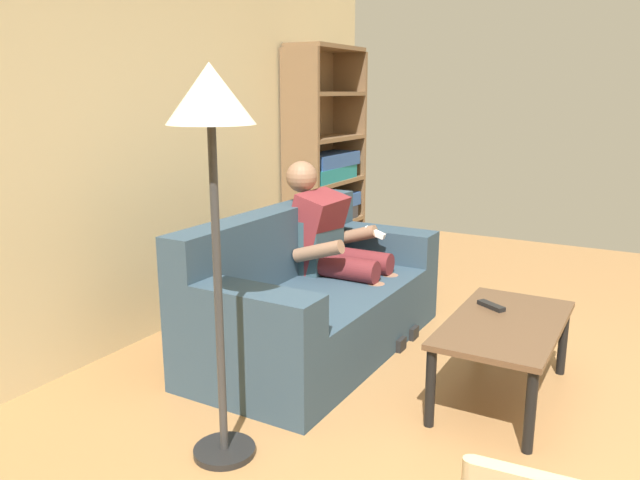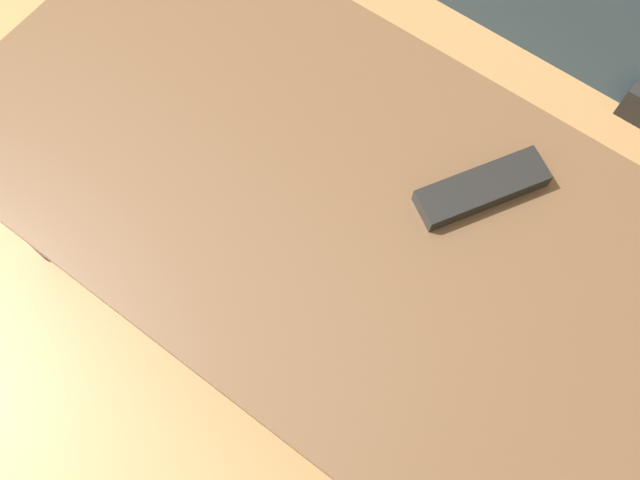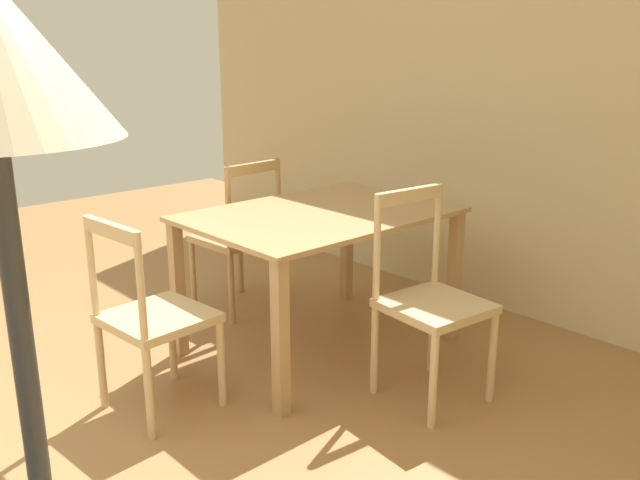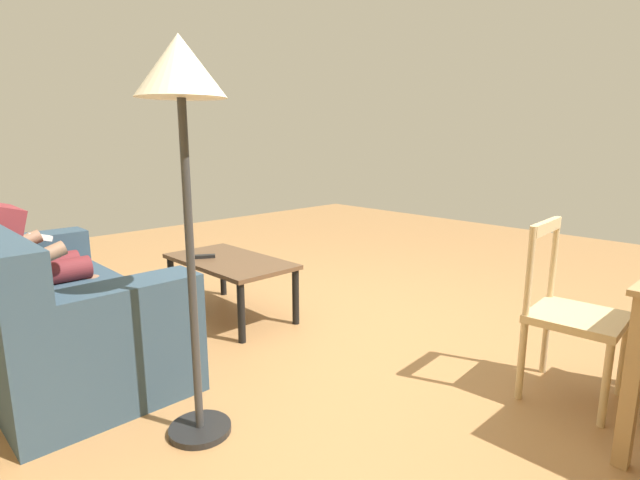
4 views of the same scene
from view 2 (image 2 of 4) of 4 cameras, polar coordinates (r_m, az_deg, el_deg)
The scene contains 2 objects.
coffee_table at distance 0.92m, azimuth -0.00°, elevation 2.72°, with size 1.01×0.55×0.43m.
tv_remote at distance 0.88m, azimuth 13.47°, elevation 4.27°, with size 0.05×0.17×0.02m, color black.
Camera 2 is at (1.07, 0.12, 1.21)m, focal length 37.99 mm.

